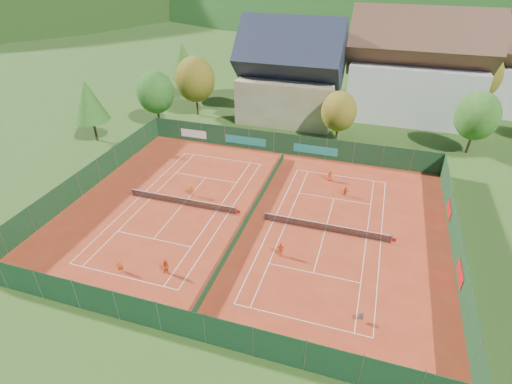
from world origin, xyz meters
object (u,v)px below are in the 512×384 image
Objects in this scene: hotel_block_b at (501,72)px; ball_hopper at (361,316)px; player_left_near at (120,266)px; player_right_far_b at (345,191)px; hotel_block_a at (415,73)px; player_right_near at (281,249)px; player_left_mid at (166,267)px; player_right_far_a at (330,175)px; chalet at (291,77)px; player_left_far at (192,190)px.

hotel_block_b reaches higher than ball_hopper.
player_left_near reaches higher than player_right_far_b.
hotel_block_a reaches higher than player_left_near.
hotel_block_b reaches higher than player_right_near.
player_left_near is 0.84× the size of player_right_near.
hotel_block_b reaches higher than player_left_mid.
ball_hopper is 0.53× the size of player_right_near.
player_right_far_a is at bearing -109.61° from hotel_block_a.
hotel_block_a reaches higher than hotel_block_b.
chalet reaches higher than hotel_block_b.
player_right_near is at bearing 144.43° from ball_hopper.
hotel_block_a is at bearing 85.60° from ball_hopper.
player_right_far_b reaches higher than ball_hopper.
hotel_block_b is 41.25m from player_right_far_a.
player_left_mid is 1.02× the size of player_right_far_a.
player_right_far_b is (12.09, -22.59, -6.03)m from chalet.
player_right_near is (-25.40, -49.00, -5.86)m from hotel_block_b.
player_right_near is 13.20m from player_right_far_b.
player_right_far_b is (17.46, 18.73, -0.05)m from player_left_near.
player_right_far_a is (-5.55, 20.95, 0.18)m from ball_hopper.
player_right_near reaches higher than player_right_far_b.
player_right_far_a is at bearing -51.79° from player_right_far_b.
player_left_mid is at bearing 103.03° from player_left_far.
hotel_block_a is 27.00× the size of ball_hopper.
hotel_block_a is at bearing -135.05° from player_right_far_a.
player_right_far_a is at bearing 11.68° from player_left_near.
player_right_far_b is (13.45, 17.80, -0.16)m from player_left_mid.
hotel_block_a is 47.23m from ball_hopper.
player_left_mid reaches higher than ball_hopper.
player_left_far is 1.30× the size of player_right_far_b.
hotel_block_a is at bearing 59.05° from player_left_mid.
chalet is 19.94m from hotel_block_a.
chalet is 22.76m from player_right_far_a.
player_right_near is at bearing 71.32° from player_right_far_b.
player_left_mid is at bearing 54.13° from player_right_far_b.
player_right_near is at bearing -17.24° from player_left_near.
player_left_far is 16.81m from player_right_far_a.
player_right_near is at bearing 56.16° from player_right_far_a.
chalet is 12.70× the size of player_left_near.
player_right_near is at bearing 23.75° from player_left_mid.
hotel_block_b is 56.70m from player_left_far.
hotel_block_a is at bearing -127.43° from player_left_far.
hotel_block_b is 11.79× the size of player_right_far_a.
player_right_near reaches higher than player_right_far_a.
hotel_block_a is 28.02m from player_right_far_a.
player_left_mid is (-1.36, -40.39, -5.88)m from chalet.
player_left_near is 0.85× the size of player_left_mid.
player_right_far_b is at bearing -61.85° from chalet.
ball_hopper is 0.54× the size of player_left_mid.
player_left_far is at bearing 44.37° from player_left_near.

